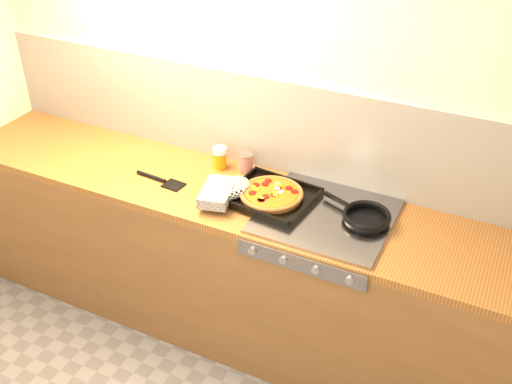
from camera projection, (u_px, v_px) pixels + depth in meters
The scene contains 9 objects.
room_shell at pixel (265, 124), 3.01m from camera, with size 3.20×3.20×3.20m.
counter_run at pixel (241, 264), 3.18m from camera, with size 3.20×0.62×0.90m.
stovetop at pixel (326, 216), 2.77m from camera, with size 0.60×0.56×0.02m, color gray.
pizza_on_tray at pixel (257, 193), 2.86m from camera, with size 0.54×0.44×0.07m.
frying_pan at pixel (366, 217), 2.71m from camera, with size 0.39×0.29×0.04m.
tomato_can at pixel (246, 163), 3.08m from camera, with size 0.09×0.09×0.10m.
juice_glass at pixel (220, 158), 3.11m from camera, with size 0.08×0.08×0.12m.
wooden_spoon at pixel (261, 178), 3.03m from camera, with size 0.28×0.14×0.02m.
black_spatula at pixel (160, 180), 3.03m from camera, with size 0.28×0.09×0.02m.
Camera 1 is at (1.15, -1.07, 2.51)m, focal length 42.00 mm.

